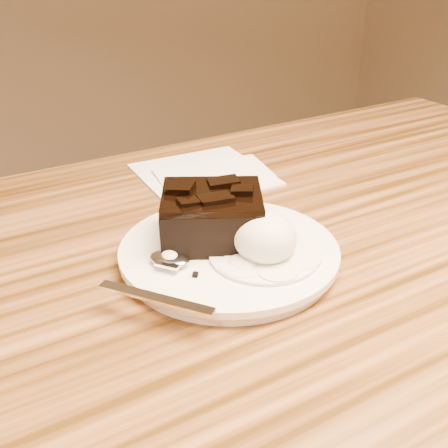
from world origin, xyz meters
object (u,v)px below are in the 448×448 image
ice_cream_scoop (265,237)px  brownie (212,219)px  plate (229,255)px  spoon (170,260)px  napkin (204,174)px

ice_cream_scoop → brownie: bearing=114.7°
plate → spoon: 0.07m
brownie → spoon: bearing=-159.3°
brownie → ice_cream_scoop: (0.03, -0.06, -0.00)m
spoon → napkin: bearing=17.8°
plate → spoon: spoon is taller
brownie → spoon: brownie is taller
plate → brownie: bearing=105.5°
ice_cream_scoop → spoon: ice_cream_scoop is taller
brownie → plate: bearing=-74.5°
plate → ice_cream_scoop: bearing=-59.6°
ice_cream_scoop → napkin: size_ratio=0.39×
spoon → plate: bearing=-36.7°
spoon → ice_cream_scoop: bearing=-57.9°
plate → ice_cream_scoop: (0.02, -0.03, 0.03)m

